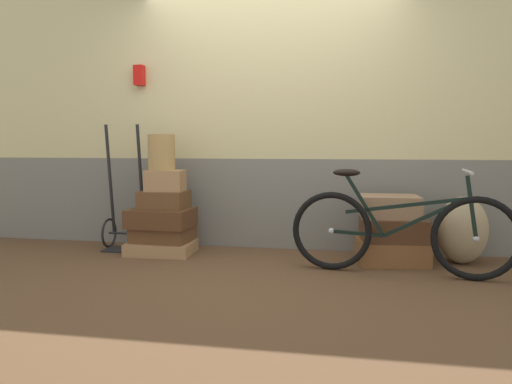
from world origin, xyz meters
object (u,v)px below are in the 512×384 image
object	(u,v)px
suitcase_1	(163,233)
suitcase_6	(393,229)
suitcase_3	(164,200)
suitcase_5	(392,252)
luggage_trolley	(126,221)
burlap_sack	(462,230)
suitcase_4	(165,181)
suitcase_2	(161,218)
wicker_basket	(162,152)
suitcase_0	(162,247)
bicycle	(400,232)
suitcase_7	(389,206)

from	to	relation	value
suitcase_1	suitcase_6	size ratio (longest dim) A/B	1.01
suitcase_3	suitcase_5	world-z (taller)	suitcase_3
luggage_trolley	burlap_sack	size ratio (longest dim) A/B	2.09
suitcase_3	burlap_sack	bearing A→B (deg)	4.71
suitcase_1	suitcase_4	world-z (taller)	suitcase_4
suitcase_1	luggage_trolley	xyz separation A→B (m)	(-0.43, 0.11, 0.09)
suitcase_2	wicker_basket	xyz separation A→B (m)	(0.01, 0.02, 0.62)
suitcase_0	bicycle	world-z (taller)	bicycle
suitcase_6	suitcase_2	bearing A→B (deg)	175.57
suitcase_4	wicker_basket	size ratio (longest dim) A/B	1.03
suitcase_6	luggage_trolley	distance (m)	2.57
suitcase_4	luggage_trolley	xyz separation A→B (m)	(-0.47, 0.11, -0.42)
suitcase_6	suitcase_5	bearing A→B (deg)	-162.04
suitcase_1	suitcase_2	world-z (taller)	suitcase_2
wicker_basket	bicycle	world-z (taller)	wicker_basket
suitcase_7	luggage_trolley	size ratio (longest dim) A/B	0.40
suitcase_4	suitcase_6	size ratio (longest dim) A/B	0.65
suitcase_3	wicker_basket	size ratio (longest dim) A/B	1.28
suitcase_6	suitcase_3	bearing A→B (deg)	175.07
burlap_sack	bicycle	world-z (taller)	bicycle
suitcase_4	suitcase_5	xyz separation A→B (m)	(2.09, -0.02, -0.60)
suitcase_1	wicker_basket	world-z (taller)	wicker_basket
suitcase_5	suitcase_6	size ratio (longest dim) A/B	1.08
suitcase_4	bicycle	size ratio (longest dim) A/B	0.20
suitcase_3	burlap_sack	distance (m)	2.71
suitcase_1	suitcase_2	bearing A→B (deg)	-90.85
suitcase_5	suitcase_6	world-z (taller)	suitcase_6
suitcase_4	suitcase_7	bearing A→B (deg)	-3.70
luggage_trolley	bicycle	world-z (taller)	luggage_trolley
suitcase_2	luggage_trolley	xyz separation A→B (m)	(-0.43, 0.14, -0.07)
suitcase_4	suitcase_5	world-z (taller)	suitcase_4
suitcase_0	suitcase_7	size ratio (longest dim) A/B	1.22
burlap_sack	suitcase_7	bearing A→B (deg)	-174.86
suitcase_3	bicycle	world-z (taller)	bicycle
wicker_basket	luggage_trolley	bearing A→B (deg)	165.10
suitcase_5	burlap_sack	world-z (taller)	burlap_sack
suitcase_2	suitcase_5	xyz separation A→B (m)	(2.13, 0.01, -0.25)
burlap_sack	bicycle	size ratio (longest dim) A/B	0.34
suitcase_3	suitcase_6	distance (m)	2.12
bicycle	suitcase_5	bearing A→B (deg)	92.06
suitcase_6	luggage_trolley	bearing A→B (deg)	172.39
suitcase_0	suitcase_2	xyz separation A→B (m)	(0.00, -0.00, 0.29)
burlap_sack	bicycle	distance (m)	0.76
suitcase_1	suitcase_4	bearing A→B (deg)	-0.77
luggage_trolley	suitcase_7	bearing A→B (deg)	-2.07
suitcase_1	bicycle	size ratio (longest dim) A/B	0.31
suitcase_1	bicycle	bearing A→B (deg)	-5.70
suitcase_1	suitcase_6	xyz separation A→B (m)	(2.13, -0.02, 0.11)
suitcase_3	suitcase_6	world-z (taller)	suitcase_3
suitcase_6	burlap_sack	bearing A→B (deg)	4.43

